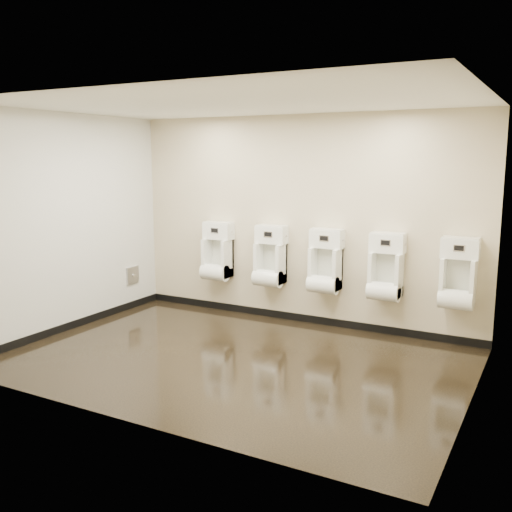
{
  "coord_description": "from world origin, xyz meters",
  "views": [
    {
      "loc": [
        3.12,
        -5.26,
        2.25
      ],
      "look_at": [
        -0.03,
        0.55,
        1.09
      ],
      "focal_mm": 40.0,
      "sensor_mm": 36.0,
      "label": 1
    }
  ],
  "objects_px": {
    "access_panel": "(133,275)",
    "urinal_3": "(386,272)",
    "urinal_1": "(270,261)",
    "urinal_4": "(458,279)",
    "urinal_0": "(217,256)",
    "urinal_2": "(325,266)"
  },
  "relations": [
    {
      "from": "access_panel",
      "to": "urinal_3",
      "type": "height_order",
      "value": "urinal_3"
    },
    {
      "from": "urinal_1",
      "to": "urinal_3",
      "type": "relative_size",
      "value": 1.0
    },
    {
      "from": "urinal_0",
      "to": "urinal_3",
      "type": "relative_size",
      "value": 1.0
    },
    {
      "from": "urinal_4",
      "to": "urinal_3",
      "type": "bearing_deg",
      "value": 180.0
    },
    {
      "from": "urinal_2",
      "to": "urinal_4",
      "type": "distance_m",
      "value": 1.66
    },
    {
      "from": "urinal_0",
      "to": "urinal_2",
      "type": "xyz_separation_m",
      "value": [
        1.67,
        0.0,
        0.0
      ]
    },
    {
      "from": "access_panel",
      "to": "urinal_1",
      "type": "xyz_separation_m",
      "value": [
        2.1,
        0.4,
        0.34
      ]
    },
    {
      "from": "urinal_2",
      "to": "urinal_3",
      "type": "distance_m",
      "value": 0.8
    },
    {
      "from": "access_panel",
      "to": "urinal_0",
      "type": "xyz_separation_m",
      "value": [
        1.24,
        0.4,
        0.34
      ]
    },
    {
      "from": "urinal_1",
      "to": "urinal_3",
      "type": "xyz_separation_m",
      "value": [
        1.61,
        0.0,
        0.0
      ]
    },
    {
      "from": "access_panel",
      "to": "urinal_3",
      "type": "xyz_separation_m",
      "value": [
        3.72,
        0.4,
        0.34
      ]
    },
    {
      "from": "urinal_4",
      "to": "urinal_0",
      "type": "bearing_deg",
      "value": 180.0
    },
    {
      "from": "urinal_0",
      "to": "urinal_4",
      "type": "height_order",
      "value": "same"
    },
    {
      "from": "access_panel",
      "to": "urinal_4",
      "type": "distance_m",
      "value": 4.61
    },
    {
      "from": "urinal_1",
      "to": "urinal_2",
      "type": "xyz_separation_m",
      "value": [
        0.81,
        0.0,
        0.0
      ]
    },
    {
      "from": "urinal_1",
      "to": "urinal_0",
      "type": "bearing_deg",
      "value": 180.0
    },
    {
      "from": "urinal_2",
      "to": "urinal_3",
      "type": "height_order",
      "value": "same"
    },
    {
      "from": "urinal_2",
      "to": "access_panel",
      "type": "bearing_deg",
      "value": -172.11
    },
    {
      "from": "urinal_2",
      "to": "urinal_3",
      "type": "relative_size",
      "value": 1.0
    },
    {
      "from": "urinal_0",
      "to": "urinal_1",
      "type": "xyz_separation_m",
      "value": [
        0.86,
        0.0,
        0.0
      ]
    },
    {
      "from": "urinal_0",
      "to": "urinal_3",
      "type": "height_order",
      "value": "same"
    },
    {
      "from": "urinal_1",
      "to": "urinal_4",
      "type": "height_order",
      "value": "same"
    }
  ]
}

